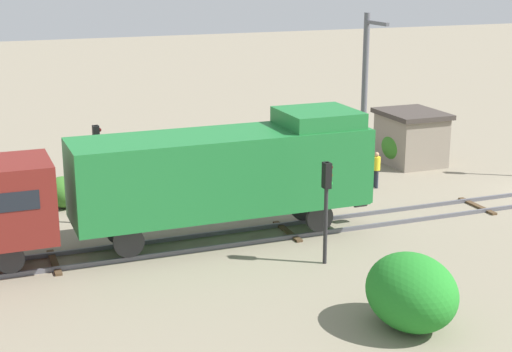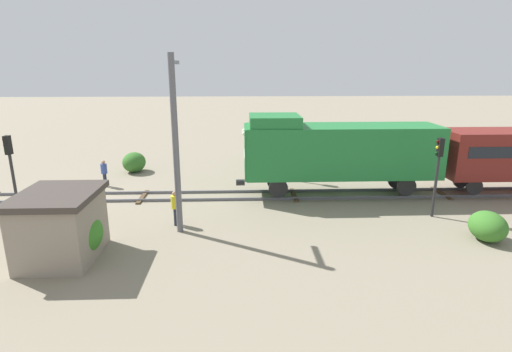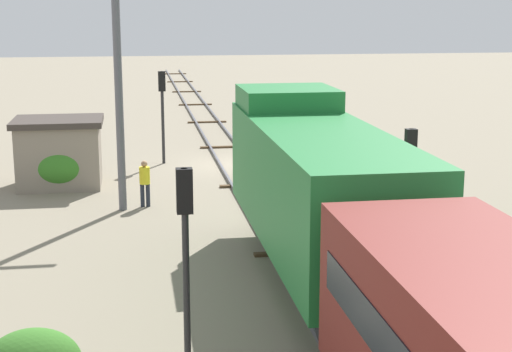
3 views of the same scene
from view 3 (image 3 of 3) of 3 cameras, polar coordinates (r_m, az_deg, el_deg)
ground_plane at (r=35.82m, az=-1.53°, el=0.82°), size 159.92×159.92×0.00m
railway_track at (r=35.81m, az=-1.53°, el=0.93°), size 2.40×106.61×0.16m
locomotive at (r=20.05m, az=4.32°, el=-0.29°), size 2.90×11.60×4.60m
traffic_signal_near at (r=35.97m, az=-6.83°, el=5.52°), size 0.32×0.34×4.23m
traffic_signal_mid at (r=23.31m, az=11.12°, el=0.74°), size 0.32×0.34×3.64m
traffic_signal_far at (r=15.55m, az=-5.17°, el=-3.86°), size 0.32×0.34×4.04m
worker_near_track at (r=34.53m, az=2.75°, el=2.05°), size 0.38×0.38×1.70m
worker_by_signal at (r=28.45m, az=-8.10°, el=-0.28°), size 0.38×0.38×1.70m
catenary_mast at (r=27.62m, az=-9.82°, el=6.09°), size 1.94×0.28×7.96m
relay_hut at (r=32.35m, az=-14.10°, el=1.71°), size 3.50×2.90×2.74m
bush_far at (r=31.99m, az=-14.04°, el=0.78°), size 2.61×2.13×1.90m
bush_back at (r=34.58m, az=8.87°, el=1.46°), size 1.96×1.61×1.43m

